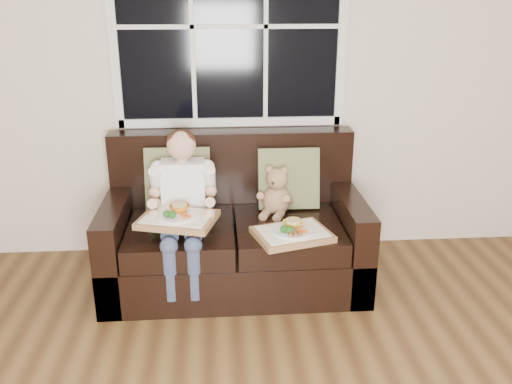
{
  "coord_description": "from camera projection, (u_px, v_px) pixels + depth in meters",
  "views": [
    {
      "loc": [
        -0.48,
        -1.35,
        1.86
      ],
      "look_at": [
        -0.24,
        1.85,
        0.68
      ],
      "focal_mm": 38.0,
      "sensor_mm": 36.0,
      "label": 1
    }
  ],
  "objects": [
    {
      "name": "tray_left",
      "position": [
        178.0,
        217.0,
        3.3
      ],
      "size": [
        0.53,
        0.45,
        0.1
      ],
      "rotation": [
        0.0,
        0.0,
        -0.28
      ],
      "color": "olive",
      "rests_on": "child"
    },
    {
      "name": "loveseat",
      "position": [
        234.0,
        235.0,
        3.69
      ],
      "size": [
        1.7,
        0.92,
        0.96
      ],
      "color": "black",
      "rests_on": "ground"
    },
    {
      "name": "pillow_left",
      "position": [
        178.0,
        179.0,
        3.69
      ],
      "size": [
        0.44,
        0.2,
        0.45
      ],
      "rotation": [
        -0.21,
        0.0,
        -0.01
      ],
      "color": "olive",
      "rests_on": "loveseat"
    },
    {
      "name": "pillow_right",
      "position": [
        288.0,
        178.0,
        3.74
      ],
      "size": [
        0.42,
        0.19,
        0.43
      ],
      "rotation": [
        -0.21,
        0.0,
        -0.01
      ],
      "color": "olive",
      "rests_on": "loveseat"
    },
    {
      "name": "child",
      "position": [
        183.0,
        195.0,
        3.44
      ],
      "size": [
        0.41,
        0.6,
        0.93
      ],
      "color": "white",
      "rests_on": "loveseat"
    },
    {
      "name": "window_back",
      "position": [
        229.0,
        26.0,
        3.67
      ],
      "size": [
        1.62,
        0.04,
        1.37
      ],
      "color": "black",
      "rests_on": "room_walls"
    },
    {
      "name": "teddy_bear",
      "position": [
        277.0,
        194.0,
        3.65
      ],
      "size": [
        0.25,
        0.29,
        0.35
      ],
      "rotation": [
        0.0,
        0.0,
        -0.37
      ],
      "color": "tan",
      "rests_on": "loveseat"
    },
    {
      "name": "tray_right",
      "position": [
        292.0,
        233.0,
        3.32
      ],
      "size": [
        0.52,
        0.45,
        0.1
      ],
      "rotation": [
        0.0,
        0.0,
        0.28
      ],
      "color": "olive",
      "rests_on": "loveseat"
    },
    {
      "name": "room_walls",
      "position": [
        402.0,
        105.0,
        1.39
      ],
      "size": [
        4.52,
        5.02,
        2.71
      ],
      "color": "beige",
      "rests_on": "ground"
    }
  ]
}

